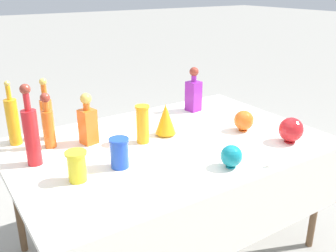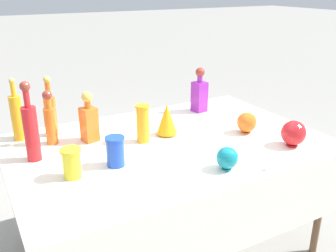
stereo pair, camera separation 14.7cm
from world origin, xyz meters
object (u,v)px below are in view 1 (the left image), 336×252
at_px(tall_bottle_1, 47,116).
at_px(tall_bottle_3, 48,124).
at_px(square_decanter_1, 88,122).
at_px(round_bowl_2, 231,156).
at_px(slender_vase_1, 77,165).
at_px(slender_vase_2, 119,152).
at_px(cardboard_box_behind_left, 105,166).
at_px(tall_bottle_2, 31,133).
at_px(square_decanter_0, 194,92).
at_px(round_bowl_0, 291,130).
at_px(slender_vase_0, 143,123).
at_px(round_bowl_1, 244,120).
at_px(tall_bottle_0, 13,120).
at_px(fluted_vase_0, 166,119).

xyz_separation_m(tall_bottle_1, tall_bottle_3, (-0.03, -0.13, -0.00)).
distance_m(square_decanter_1, round_bowl_2, 0.84).
relative_size(slender_vase_1, slender_vase_2, 0.96).
bearing_deg(tall_bottle_1, cardboard_box_behind_left, 46.18).
height_order(tall_bottle_2, tall_bottle_3, tall_bottle_2).
xyz_separation_m(square_decanter_0, cardboard_box_behind_left, (-0.44, 0.67, -0.76)).
distance_m(square_decanter_0, slender_vase_2, 0.99).
bearing_deg(cardboard_box_behind_left, round_bowl_2, -87.64).
relative_size(slender_vase_1, round_bowl_0, 1.00).
bearing_deg(cardboard_box_behind_left, slender_vase_0, -98.91).
height_order(round_bowl_1, cardboard_box_behind_left, round_bowl_1).
xyz_separation_m(slender_vase_0, round_bowl_1, (0.62, -0.19, -0.05)).
height_order(tall_bottle_0, slender_vase_2, tall_bottle_0).
height_order(tall_bottle_3, round_bowl_0, tall_bottle_3).
xyz_separation_m(square_decanter_0, slender_vase_1, (-1.08, -0.53, -0.06)).
bearing_deg(slender_vase_1, slender_vase_2, 4.15).
bearing_deg(slender_vase_0, slender_vase_2, -140.40).
bearing_deg(slender_vase_0, tall_bottle_2, 174.25).
bearing_deg(square_decanter_1, slender_vase_2, -87.74).
bearing_deg(slender_vase_0, tall_bottle_0, 148.58).
bearing_deg(cardboard_box_behind_left, tall_bottle_1, -133.82).
relative_size(square_decanter_1, slender_vase_2, 1.94).
height_order(slender_vase_1, slender_vase_2, slender_vase_2).
relative_size(tall_bottle_0, square_decanter_1, 1.24).
relative_size(tall_bottle_3, fluted_vase_0, 1.62).
distance_m(tall_bottle_1, tall_bottle_3, 0.13).
height_order(round_bowl_2, cardboard_box_behind_left, round_bowl_2).
xyz_separation_m(tall_bottle_0, round_bowl_1, (1.25, -0.57, -0.08)).
height_order(tall_bottle_2, round_bowl_0, tall_bottle_2).
relative_size(square_decanter_1, round_bowl_1, 2.30).
bearing_deg(round_bowl_1, slender_vase_1, -177.99).
distance_m(tall_bottle_1, slender_vase_1, 0.59).
relative_size(round_bowl_1, round_bowl_2, 1.10).
relative_size(slender_vase_0, cardboard_box_behind_left, 0.36).
height_order(tall_bottle_2, square_decanter_1, tall_bottle_2).
bearing_deg(round_bowl_1, tall_bottle_2, 168.52).
xyz_separation_m(square_decanter_1, round_bowl_0, (0.99, -0.63, -0.05)).
height_order(tall_bottle_0, round_bowl_1, tall_bottle_0).
bearing_deg(tall_bottle_1, square_decanter_1, -49.05).
height_order(tall_bottle_1, square_decanter_1, tall_bottle_1).
height_order(fluted_vase_0, cardboard_box_behind_left, fluted_vase_0).
bearing_deg(slender_vase_0, tall_bottle_3, 153.97).
distance_m(tall_bottle_0, slender_vase_0, 0.74).
bearing_deg(tall_bottle_0, round_bowl_1, -24.61).
relative_size(slender_vase_0, slender_vase_2, 1.44).
bearing_deg(tall_bottle_3, square_decanter_0, 4.01).
relative_size(tall_bottle_0, tall_bottle_1, 1.02).
distance_m(slender_vase_1, fluted_vase_0, 0.70).
distance_m(slender_vase_0, round_bowl_0, 0.86).
height_order(tall_bottle_2, slender_vase_0, tall_bottle_2).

